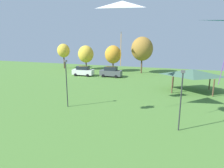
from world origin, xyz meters
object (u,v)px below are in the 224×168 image
Objects in this scene: kite_flying_5 at (122,14)px; park_pavilion at (193,72)px; parked_car_second_from_left at (111,72)px; treeline_tree_0 at (64,51)px; light_post_0 at (66,81)px; parked_car_leftmost at (83,71)px; treeline_tree_3 at (142,49)px; light_post_1 at (181,97)px; treeline_tree_2 at (113,54)px; treeline_tree_1 at (86,54)px.

kite_flying_5 is 16.34m from park_pavilion.
treeline_tree_0 is at bearing 154.74° from parked_car_second_from_left.
parked_car_leftmost is at bearing 111.36° from light_post_0.
treeline_tree_0 is 22.07m from treeline_tree_3.
parked_car_second_from_left is 0.84× the size of light_post_1.
light_post_1 reaches higher than park_pavilion.
kite_flying_5 is at bearing -54.91° from parked_car_leftmost.
kite_flying_5 reaches higher than treeline_tree_2.
treeline_tree_3 reaches higher than parked_car_second_from_left.
treeline_tree_1 is (-24.33, 30.82, 0.90)m from light_post_1.
parked_car_second_from_left is (-7.85, 19.13, -9.77)m from kite_flying_5.
light_post_1 is 33.99m from treeline_tree_2.
parked_car_leftmost is at bearing -40.21° from treeline_tree_0.
treeline_tree_1 is at bearing 108.87° from parked_car_leftmost.
treeline_tree_0 is at bearing 122.39° from light_post_0.
light_post_1 is (-1.76, -15.23, 0.15)m from park_pavilion.
park_pavilion is at bearing 83.41° from light_post_1.
treeline_tree_2 reaches higher than parked_car_second_from_left.
treeline_tree_2 is (-9.73, 26.28, -6.58)m from kite_flying_5.
treeline_tree_3 is (-2.40, 26.21, -5.05)m from kite_flying_5.
treeline_tree_3 is (11.84, 7.83, 4.74)m from parked_car_leftmost.
treeline_tree_1 is at bearing 149.14° from park_pavilion.
light_post_1 is 43.55m from treeline_tree_0.
treeline_tree_3 is at bearing -4.00° from treeline_tree_1.
kite_flying_5 is 1.03× the size of light_post_0.
treeline_tree_1 is 0.74× the size of treeline_tree_3.
park_pavilion is 1.32× the size of light_post_1.
kite_flying_5 is 10.13m from light_post_0.
treeline_tree_2 is 7.48m from treeline_tree_3.
parked_car_second_from_left is 13.19m from treeline_tree_1.
light_post_0 is at bearing -57.61° from treeline_tree_0.
treeline_tree_2 is at bearing 110.31° from kite_flying_5.
treeline_tree_2 reaches higher than treeline_tree_1.
parked_car_leftmost is 0.73× the size of treeline_tree_2.
treeline_tree_2 is (8.04, -1.00, 0.19)m from treeline_tree_1.
treeline_tree_3 reaches higher than treeline_tree_0.
parked_car_second_from_left is at bearing -127.57° from treeline_tree_3.
treeline_tree_3 is at bearing -2.05° from treeline_tree_0.
parked_car_leftmost is 14.97m from treeline_tree_3.
park_pavilion reaches higher than parked_car_second_from_left.
park_pavilion is 1.09× the size of treeline_tree_0.
treeline_tree_3 reaches higher than parked_car_leftmost.
park_pavilion reaches higher than parked_car_leftmost.
treeline_tree_2 is (14.72, -0.72, -0.60)m from treeline_tree_0.
treeline_tree_2 is (-18.05, 14.59, 1.23)m from park_pavilion.
parked_car_leftmost is at bearing -173.19° from parked_car_second_from_left.
park_pavilion is (16.17, -7.43, 1.96)m from parked_car_second_from_left.
kite_flying_5 is 10.69m from light_post_1.
parked_car_leftmost is 0.85× the size of light_post_1.
treeline_tree_1 is at bearing 2.45° from treeline_tree_0.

